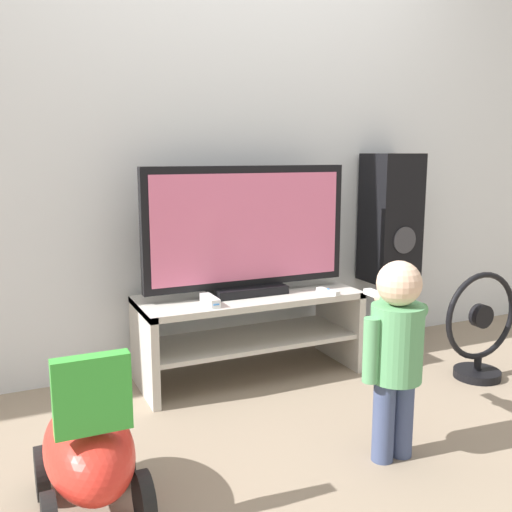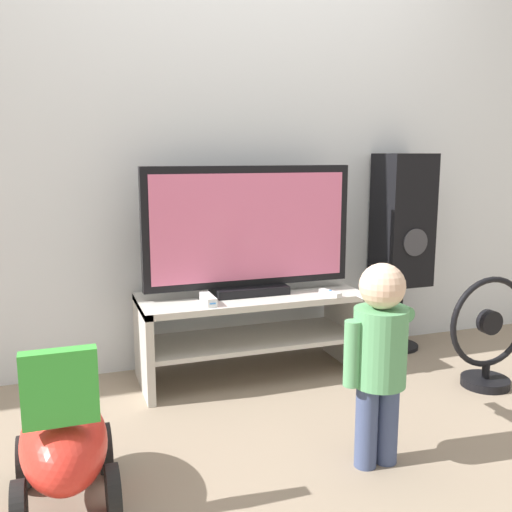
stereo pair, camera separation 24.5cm
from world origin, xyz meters
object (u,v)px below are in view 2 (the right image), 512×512
object	(u,v)px
television	(249,232)
floor_fan	(488,338)
speaker_tower	(402,224)
ride_on_toy	(64,442)
game_console	(208,299)
remote_primary	(330,293)
child	(379,348)

from	to	relation	value
television	floor_fan	xyz separation A→B (m)	(1.02, -0.52, -0.49)
speaker_tower	ride_on_toy	xyz separation A→B (m)	(-1.82, -0.93, -0.50)
game_console	remote_primary	distance (m)	0.60
game_console	remote_primary	bearing A→B (deg)	-5.02
game_console	speaker_tower	world-z (taller)	speaker_tower
remote_primary	ride_on_toy	world-z (taller)	ride_on_toy
child	floor_fan	distance (m)	0.98
game_console	floor_fan	world-z (taller)	floor_fan
floor_fan	ride_on_toy	bearing A→B (deg)	-170.66
floor_fan	television	bearing A→B (deg)	152.93
ride_on_toy	child	bearing A→B (deg)	-6.09
remote_primary	floor_fan	distance (m)	0.77
child	ride_on_toy	world-z (taller)	child
floor_fan	ride_on_toy	world-z (taller)	ride_on_toy
remote_primary	ride_on_toy	bearing A→B (deg)	-152.14
remote_primary	floor_fan	size ratio (longest dim) A/B	0.25
game_console	child	size ratio (longest dim) A/B	0.23
game_console	ride_on_toy	size ratio (longest dim) A/B	0.31
game_console	ride_on_toy	distance (m)	1.00
television	game_console	size ratio (longest dim) A/B	6.12
television	remote_primary	bearing A→B (deg)	-25.90
television	ride_on_toy	world-z (taller)	television
child	remote_primary	bearing A→B (deg)	75.51
television	speaker_tower	bearing A→B (deg)	5.84
floor_fan	ride_on_toy	xyz separation A→B (m)	(-1.92, -0.32, -0.03)
ride_on_toy	floor_fan	bearing A→B (deg)	9.34
game_console	speaker_tower	xyz separation A→B (m)	(1.17, 0.22, 0.27)
remote_primary	child	bearing A→B (deg)	-104.49
television	child	xyz separation A→B (m)	(0.16, -0.95, -0.29)
television	game_console	distance (m)	0.39
television	child	bearing A→B (deg)	-80.53
game_console	speaker_tower	bearing A→B (deg)	10.49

